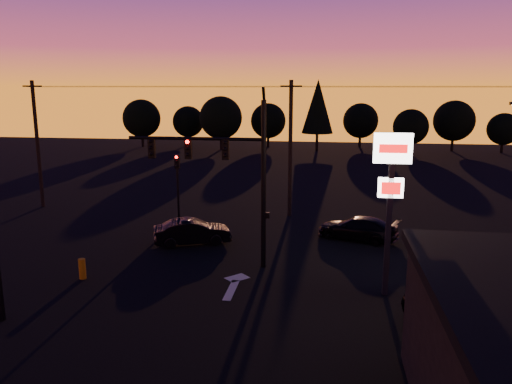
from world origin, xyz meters
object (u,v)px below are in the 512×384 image
at_px(car_right, 358,228).
at_px(suv_parked, 468,320).
at_px(bollard, 82,269).
at_px(pylon_sign, 391,180).
at_px(car_mid, 192,232).
at_px(traffic_signal_mast, 230,166).
at_px(secondary_signal, 178,178).

distance_m(car_right, suv_parked, 11.54).
height_order(car_right, suv_parked, suv_parked).
bearing_deg(bollard, pylon_sign, 0.72).
bearing_deg(car_right, car_mid, -56.67).
relative_size(pylon_sign, car_right, 1.49).
bearing_deg(traffic_signal_mast, pylon_sign, -19.36).
bearing_deg(bollard, car_mid, 57.67).
distance_m(pylon_sign, bollard, 14.19).
bearing_deg(pylon_sign, car_mid, 150.70).
bearing_deg(car_mid, suv_parked, -147.41).
height_order(secondary_signal, suv_parked, secondary_signal).
xyz_separation_m(secondary_signal, car_mid, (2.14, -4.45, -2.17)).
bearing_deg(suv_parked, car_mid, 111.73).
bearing_deg(suv_parked, traffic_signal_mast, 116.00).
xyz_separation_m(pylon_sign, bollard, (-13.47, -0.17, -4.44)).
distance_m(secondary_signal, car_right, 11.71).
distance_m(bollard, suv_parked, 16.24).
bearing_deg(car_mid, traffic_signal_mast, -159.13).
xyz_separation_m(traffic_signal_mast, secondary_signal, (-4.90, 7.49, -2.07)).
bearing_deg(secondary_signal, pylon_sign, -39.77).
distance_m(traffic_signal_mast, bollard, 8.23).
xyz_separation_m(secondary_signal, car_right, (11.27, -2.29, -2.20)).
bearing_deg(car_mid, secondary_signal, 4.21).
relative_size(car_mid, suv_parked, 0.88).
bearing_deg(secondary_signal, traffic_signal_mast, -56.81).
distance_m(car_mid, car_right, 9.39).
xyz_separation_m(bollard, car_right, (12.74, 7.87, 0.19)).
distance_m(traffic_signal_mast, car_right, 9.27).
bearing_deg(car_mid, pylon_sign, -140.72).
bearing_deg(bollard, traffic_signal_mast, 22.68).
bearing_deg(bollard, secondary_signal, 81.75).
bearing_deg(car_mid, car_right, -98.09).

